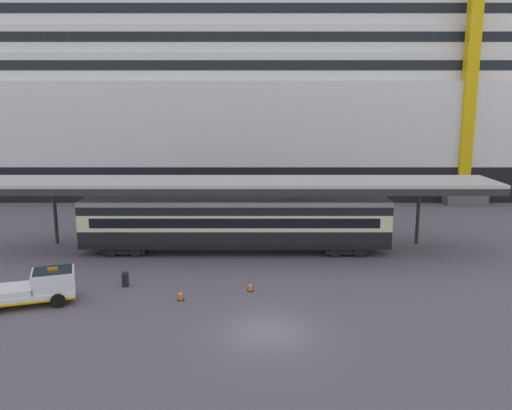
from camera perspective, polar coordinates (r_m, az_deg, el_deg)
The scene contains 9 objects.
ground_plane at distance 26.98m, azimuth 1.38°, elevation -13.51°, with size 400.00×400.00×0.00m, color #5E5664.
cruise_ship at distance 73.06m, azimuth -13.97°, elevation 14.02°, with size 128.11×26.47×44.00m.
platform_canopy at distance 39.08m, azimuth -2.20°, elevation 2.37°, with size 38.46×5.22×5.48m.
train_carriage at distance 39.25m, azimuth -2.19°, elevation -1.96°, with size 22.75×2.81×4.11m.
service_truck at distance 32.44m, azimuth -22.62°, elevation -8.17°, with size 5.57×3.58×2.02m.
traffic_cone_near at distance 30.98m, azimuth -8.10°, elevation -9.56°, with size 0.36×0.36×0.70m.
traffic_cone_mid at distance 32.07m, azimuth -0.56°, elevation -8.76°, with size 0.36×0.36×0.64m.
dockside_crane at distance 62.98m, azimuth 23.08°, elevation 18.35°, with size 12.64×4.40×62.54m.
quay_bollard at distance 33.76m, azimuth -13.91°, elevation -7.70°, with size 0.48×0.48×0.96m.
Camera 1 is at (-0.61, -24.47, 11.35)m, focal length 36.99 mm.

